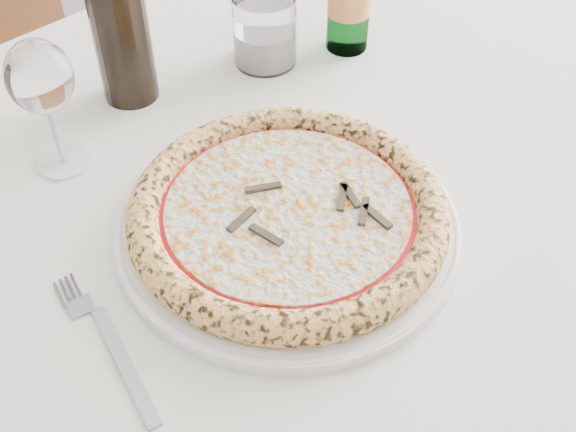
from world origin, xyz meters
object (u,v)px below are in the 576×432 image
Objects in this scene: dining_table at (237,230)px; wine_bottle at (117,10)px; pizza at (288,212)px; tumbler at (265,34)px; plate at (288,223)px; wine_glass at (40,80)px.

wine_bottle reaches higher than dining_table.
pizza is at bearing -89.27° from wine_bottle.
pizza is 0.33m from tumbler.
plate is at bearing -90.00° from dining_table.
dining_table is at bearing 90.00° from pizza.
pizza is 2.06× the size of wine_glass.
pizza is at bearing -123.57° from tumbler.
wine_glass is at bearing 132.51° from dining_table.
wine_glass reaches higher than plate.
plate is at bearing -89.27° from wine_bottle.
tumbler is at bearing 56.43° from pizza.
wine_bottle is (-0.00, 0.32, 0.11)m from plate.
wine_glass is at bearing -175.82° from tumbler.
dining_table is 9.86× the size of wine_glass.
pizza reaches higher than dining_table.
pizza is at bearing -163.78° from plate.
dining_table is 5.60× the size of wine_bottle.
dining_table is at bearing -47.49° from wine_glass.
plate is 0.31m from wine_glass.
wine_glass is (-0.14, 0.25, 0.09)m from pizza.
plate is 0.33m from tumbler.
wine_bottle is (-0.19, 0.05, 0.08)m from tumbler.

